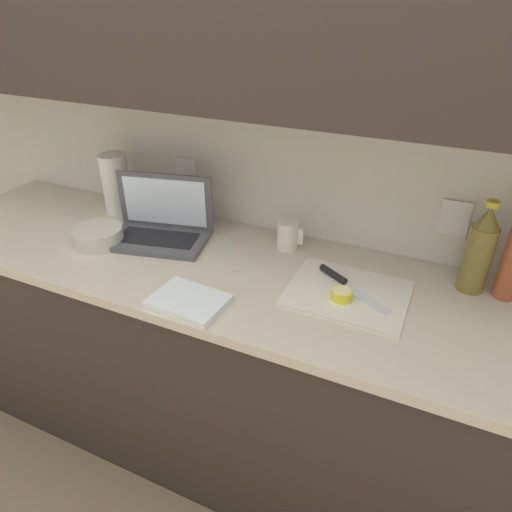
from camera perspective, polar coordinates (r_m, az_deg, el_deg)
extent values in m
plane|color=#847056|center=(2.20, -3.59, -22.04)|extent=(12.00, 12.00, 0.00)
cube|color=silver|center=(1.72, 0.71, 15.41)|extent=(5.20, 0.06, 2.60)
cube|color=white|center=(1.89, -8.72, 10.32)|extent=(0.09, 0.01, 0.12)
cube|color=white|center=(1.62, 23.61, 4.37)|extent=(0.09, 0.01, 0.12)
cube|color=#332823|center=(1.87, -4.00, -13.70)|extent=(2.36, 0.61, 0.89)
cube|color=beige|center=(1.58, -4.60, -1.64)|extent=(2.43, 0.65, 0.03)
cube|color=#9EA3A8|center=(2.20, -26.17, 2.96)|extent=(0.43, 0.42, 0.16)
cube|color=#515156|center=(1.74, -12.15, 1.95)|extent=(0.40, 0.29, 0.02)
cube|color=black|center=(1.74, -12.19, 2.26)|extent=(0.31, 0.19, 0.00)
cube|color=#515156|center=(1.78, -11.27, 6.73)|extent=(0.36, 0.09, 0.22)
cube|color=silver|center=(1.77, -11.34, 6.66)|extent=(0.32, 0.08, 0.18)
cube|color=silver|center=(1.45, 11.37, -4.53)|extent=(0.37, 0.29, 0.01)
cube|color=silver|center=(1.43, 13.56, -5.13)|extent=(0.17, 0.12, 0.00)
cylinder|color=black|center=(1.51, 9.63, -2.25)|extent=(0.11, 0.08, 0.02)
cylinder|color=yellow|center=(1.41, 10.62, -4.79)|extent=(0.06, 0.06, 0.03)
cylinder|color=#F4EAA3|center=(1.40, 10.69, -4.24)|extent=(0.05, 0.05, 0.00)
cylinder|color=olive|center=(1.55, 25.89, -0.34)|extent=(0.08, 0.08, 0.22)
cone|color=olive|center=(1.49, 27.10, 4.34)|extent=(0.07, 0.07, 0.07)
cylinder|color=gold|center=(1.47, 27.48, 5.80)|extent=(0.04, 0.04, 0.02)
cylinder|color=silver|center=(1.65, 3.99, 2.63)|extent=(0.08, 0.08, 0.11)
cube|color=silver|center=(1.63, 5.60, 2.46)|extent=(0.02, 0.01, 0.06)
cylinder|color=beige|center=(1.78, -19.08, 2.36)|extent=(0.18, 0.18, 0.06)
cylinder|color=white|center=(1.99, -17.05, 8.60)|extent=(0.11, 0.11, 0.25)
cube|color=white|center=(1.39, -8.39, -5.65)|extent=(0.23, 0.18, 0.02)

